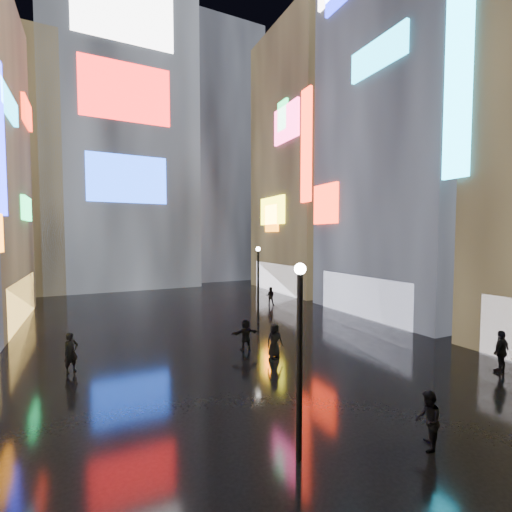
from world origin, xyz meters
TOP-DOWN VIEW (x-y plane):
  - ground at (0.00, 20.00)m, footprint 140.00×140.00m
  - building_right_mid at (15.98, 17.01)m, footprint 10.28×13.70m
  - building_right_far at (15.98, 30.00)m, footprint 10.28×12.00m
  - tower_main at (-3.00, 43.97)m, footprint 16.00×14.20m
  - tower_flank_right at (9.00, 46.00)m, footprint 12.00×12.00m
  - tower_flank_left at (-14.00, 42.00)m, footprint 10.00×10.00m
  - lamp_near at (-1.95, 5.41)m, footprint 0.30×0.30m
  - lamp_far at (3.46, 18.77)m, footprint 0.30×0.30m
  - pedestrian_1 at (1.51, 4.24)m, footprint 0.99×0.98m
  - pedestrian_3 at (9.11, 6.48)m, footprint 1.10×0.51m
  - pedestrian_4 at (1.24, 12.49)m, footprint 0.83×0.57m
  - pedestrian_5 at (0.40, 14.05)m, footprint 1.50×0.57m
  - pedestrian_6 at (-7.62, 14.64)m, footprint 0.76×0.70m
  - pedestrian_7 at (7.13, 23.84)m, footprint 0.96×0.91m
  - umbrella_2 at (1.24, 12.49)m, footprint 1.13×1.15m

SIDE VIEW (x-z plane):
  - ground at x=0.00m, z-range 0.00..0.00m
  - pedestrian_7 at x=7.13m, z-range 0.00..1.55m
  - pedestrian_5 at x=0.40m, z-range 0.00..1.59m
  - pedestrian_1 at x=1.51m, z-range 0.00..1.62m
  - pedestrian_4 at x=1.24m, z-range 0.00..1.64m
  - pedestrian_6 at x=-7.62m, z-range 0.00..1.74m
  - pedestrian_3 at x=9.11m, z-range 0.00..1.84m
  - umbrella_2 at x=1.24m, z-range 1.64..2.58m
  - lamp_near at x=-1.95m, z-range 0.34..5.54m
  - lamp_far at x=3.46m, z-range 0.34..5.54m
  - tower_flank_left at x=-14.00m, z-range 0.00..26.00m
  - building_right_far at x=15.98m, z-range -0.02..27.98m
  - building_right_mid at x=15.98m, z-range -0.01..29.99m
  - tower_flank_right at x=9.00m, z-range 0.00..34.00m
  - tower_main at x=-3.00m, z-range 0.01..42.01m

